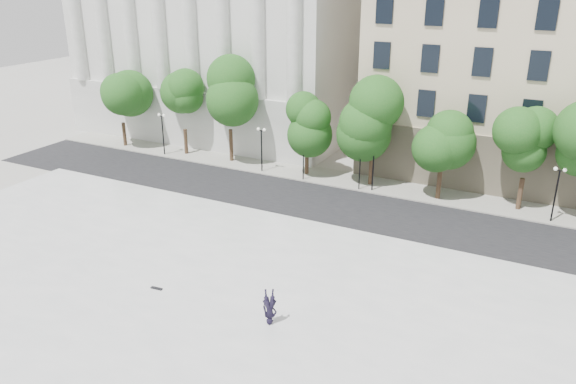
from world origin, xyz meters
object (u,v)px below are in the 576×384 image
Objects in this scene: skateboard at (157,288)px; traffic_light_east at (361,148)px; person_lying at (270,319)px; traffic_light_west at (304,141)px.

traffic_light_east is at bearing 72.23° from skateboard.
person_lying is at bearing -82.13° from traffic_light_east.
skateboard is (0.74, -20.75, -3.16)m from traffic_light_west.
traffic_light_east is 21.46m from skateboard.
traffic_light_east is at bearing 71.13° from person_lying.
person_lying is at bearing -5.83° from skateboard.
person_lying is 7.32m from skateboard.
traffic_light_west is 5.18m from traffic_light_east.
traffic_light_east is 21.17m from person_lying.
skateboard is at bearing 153.09° from person_lying.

